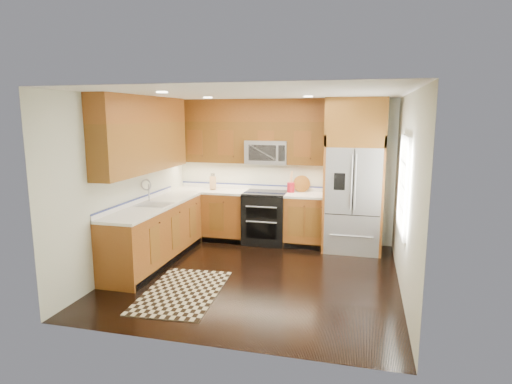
% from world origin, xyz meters
% --- Properties ---
extents(ground, '(4.00, 4.00, 0.00)m').
position_xyz_m(ground, '(0.00, 0.00, 0.00)').
color(ground, black).
rests_on(ground, ground).
extents(wall_back, '(4.00, 0.02, 2.60)m').
position_xyz_m(wall_back, '(0.00, 2.00, 1.30)').
color(wall_back, silver).
rests_on(wall_back, ground).
extents(wall_left, '(0.02, 4.00, 2.60)m').
position_xyz_m(wall_left, '(-2.00, 0.00, 1.30)').
color(wall_left, silver).
rests_on(wall_left, ground).
extents(wall_right, '(0.02, 4.00, 2.60)m').
position_xyz_m(wall_right, '(2.00, 0.00, 1.30)').
color(wall_right, silver).
rests_on(wall_right, ground).
extents(window, '(0.04, 1.10, 1.30)m').
position_xyz_m(window, '(1.98, 0.20, 1.40)').
color(window, white).
rests_on(window, ground).
extents(base_cabinets, '(2.85, 3.00, 0.90)m').
position_xyz_m(base_cabinets, '(-1.23, 0.90, 0.45)').
color(base_cabinets, brown).
rests_on(base_cabinets, ground).
extents(countertop, '(2.86, 3.01, 0.04)m').
position_xyz_m(countertop, '(-1.09, 1.01, 0.92)').
color(countertop, white).
rests_on(countertop, base_cabinets).
extents(upper_cabinets, '(2.85, 3.00, 1.15)m').
position_xyz_m(upper_cabinets, '(-1.15, 1.09, 2.02)').
color(upper_cabinets, brown).
rests_on(upper_cabinets, ground).
extents(range, '(0.76, 0.67, 0.95)m').
position_xyz_m(range, '(-0.25, 1.67, 0.47)').
color(range, black).
rests_on(range, ground).
extents(microwave, '(0.76, 0.40, 0.42)m').
position_xyz_m(microwave, '(-0.25, 1.80, 1.66)').
color(microwave, '#B2B2B7').
rests_on(microwave, ground).
extents(refrigerator, '(0.98, 0.75, 2.60)m').
position_xyz_m(refrigerator, '(1.30, 1.63, 1.30)').
color(refrigerator, '#B2B2B7').
rests_on(refrigerator, ground).
extents(sink_faucet, '(0.54, 0.44, 0.37)m').
position_xyz_m(sink_faucet, '(-1.73, 0.23, 0.99)').
color(sink_faucet, '#B2B2B7').
rests_on(sink_faucet, countertop).
extents(rug, '(1.06, 1.65, 0.01)m').
position_xyz_m(rug, '(-0.81, -0.80, 0.01)').
color(rug, black).
rests_on(rug, ground).
extents(knife_block, '(0.15, 0.18, 0.31)m').
position_xyz_m(knife_block, '(-1.28, 1.74, 1.07)').
color(knife_block, tan).
rests_on(knife_block, countertop).
extents(utensil_crock, '(0.18, 0.18, 0.38)m').
position_xyz_m(utensil_crock, '(0.19, 1.78, 1.07)').
color(utensil_crock, maroon).
rests_on(utensil_crock, countertop).
extents(cutting_board, '(0.37, 0.37, 0.02)m').
position_xyz_m(cutting_board, '(0.37, 1.88, 0.95)').
color(cutting_board, brown).
rests_on(cutting_board, countertop).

